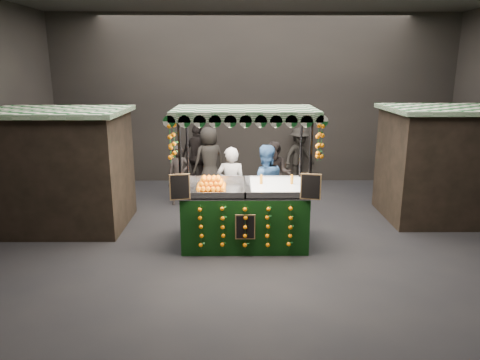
{
  "coord_description": "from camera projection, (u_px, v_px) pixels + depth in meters",
  "views": [
    {
      "loc": [
        -0.51,
        -8.48,
        3.5
      ],
      "look_at": [
        -0.44,
        0.46,
        1.19
      ],
      "focal_mm": 33.21,
      "sensor_mm": 36.0,
      "label": 1
    }
  ],
  "objects": [
    {
      "name": "vendor_grey",
      "position": [
        231.0,
        186.0,
        9.86
      ],
      "size": [
        0.67,
        0.46,
        1.79
      ],
      "rotation": [
        0.0,
        0.0,
        3.09
      ],
      "color": "gray",
      "rests_on": "ground"
    },
    {
      "name": "market_hall",
      "position": [
        264.0,
        72.0,
        8.25
      ],
      "size": [
        12.1,
        10.1,
        5.05
      ],
      "color": "black",
      "rests_on": "ground"
    },
    {
      "name": "vendor_blue",
      "position": [
        265.0,
        186.0,
        9.84
      ],
      "size": [
        0.96,
        0.78,
        1.84
      ],
      "rotation": [
        0.0,
        0.0,
        3.24
      ],
      "color": "navy",
      "rests_on": "ground"
    },
    {
      "name": "neighbour_stall_right",
      "position": [
        449.0,
        163.0,
        10.25
      ],
      "size": [
        3.0,
        2.2,
        2.6
      ],
      "color": "black",
      "rests_on": "ground"
    },
    {
      "name": "shopper_3",
      "position": [
        299.0,
        156.0,
        13.34
      ],
      "size": [
        1.28,
        1.16,
        1.72
      ],
      "rotation": [
        0.0,
        0.0,
        0.62
      ],
      "color": "black",
      "rests_on": "ground"
    },
    {
      "name": "shopper_5",
      "position": [
        412.0,
        157.0,
        12.7
      ],
      "size": [
        1.39,
        1.83,
        1.92
      ],
      "rotation": [
        0.0,
        0.0,
        2.1
      ],
      "color": "black",
      "rests_on": "ground"
    },
    {
      "name": "ground",
      "position": [
        262.0,
        242.0,
        9.09
      ],
      "size": [
        12.0,
        12.0,
        0.0
      ],
      "primitive_type": "plane",
      "color": "black",
      "rests_on": "ground"
    },
    {
      "name": "shopper_2",
      "position": [
        198.0,
        157.0,
        12.77
      ],
      "size": [
        1.19,
        0.98,
        1.9
      ],
      "rotation": [
        0.0,
        0.0,
        2.59
      ],
      "color": "black",
      "rests_on": "ground"
    },
    {
      "name": "shopper_0",
      "position": [
        179.0,
        175.0,
        11.37
      ],
      "size": [
        0.63,
        0.48,
        1.54
      ],
      "rotation": [
        0.0,
        0.0,
        0.21
      ],
      "color": "black",
      "rests_on": "ground"
    },
    {
      "name": "shopper_1",
      "position": [
        275.0,
        175.0,
        11.15
      ],
      "size": [
        0.95,
        0.82,
        1.68
      ],
      "rotation": [
        0.0,
        0.0,
        -0.25
      ],
      "color": "black",
      "rests_on": "ground"
    },
    {
      "name": "shopper_4",
      "position": [
        209.0,
        160.0,
        12.41
      ],
      "size": [
        1.09,
        0.98,
        1.87
      ],
      "rotation": [
        0.0,
        0.0,
        3.68
      ],
      "color": "#2C2824",
      "rests_on": "ground"
    },
    {
      "name": "juice_stall",
      "position": [
        245.0,
        204.0,
        8.78
      ],
      "size": [
        2.81,
        1.65,
        2.72
      ],
      "color": "black",
      "rests_on": "ground"
    },
    {
      "name": "neighbour_stall_left",
      "position": [
        59.0,
        169.0,
        9.7
      ],
      "size": [
        3.0,
        2.2,
        2.6
      ],
      "color": "black",
      "rests_on": "ground"
    }
  ]
}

